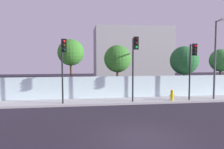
{
  "coord_description": "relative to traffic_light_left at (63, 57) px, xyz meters",
  "views": [
    {
      "loc": [
        -2.69,
        -9.47,
        3.58
      ],
      "look_at": [
        -0.42,
        6.5,
        2.34
      ],
      "focal_mm": 36.54,
      "sensor_mm": 36.0,
      "label": 1
    }
  ],
  "objects": [
    {
      "name": "roadside_tree_leftmost",
      "position": [
        0.4,
        3.54,
        0.4
      ],
      "size": [
        2.25,
        2.25,
        5.1
      ],
      "color": "brown",
      "rests_on": "ground"
    },
    {
      "name": "roadside_tree_rightmost",
      "position": [
        14.32,
        3.54,
        -0.31
      ],
      "size": [
        2.12,
        2.12,
        4.32
      ],
      "color": "brown",
      "rests_on": "ground"
    },
    {
      "name": "fire_hydrant",
      "position": [
        8.34,
        0.68,
        -2.95
      ],
      "size": [
        0.44,
        0.26,
        0.86
      ],
      "color": "gold",
      "rests_on": "sidewalk"
    },
    {
      "name": "street_lamp_curbside",
      "position": [
        12.0,
        0.66,
        0.38
      ],
      "size": [
        0.84,
        2.09,
        6.32
      ],
      "color": "#4C4C51",
      "rests_on": "sidewalk"
    },
    {
      "name": "traffic_light_right",
      "position": [
        9.77,
        0.28,
        -0.17
      ],
      "size": [
        0.36,
        1.1,
        4.44
      ],
      "color": "black",
      "rests_on": "sidewalk"
    },
    {
      "name": "perimeter_wall",
      "position": [
        3.83,
        2.69,
        -2.5
      ],
      "size": [
        36.0,
        0.18,
        1.8
      ],
      "primitive_type": "cube",
      "color": "silver",
      "rests_on": "sidewalk"
    },
    {
      "name": "traffic_light_left",
      "position": [
        0.0,
        0.0,
        0.0
      ],
      "size": [
        0.47,
        1.63,
        4.65
      ],
      "color": "black",
      "rests_on": "sidewalk"
    },
    {
      "name": "low_building_distant",
      "position": [
        8.77,
        16.69,
        0.35
      ],
      "size": [
        10.91,
        6.0,
        7.8
      ],
      "primitive_type": "cube",
      "color": "#A5A5A5",
      "rests_on": "ground"
    },
    {
      "name": "roadside_tree_midright",
      "position": [
        10.67,
        3.54,
        -0.29
      ],
      "size": [
        2.62,
        2.62,
        4.58
      ],
      "color": "brown",
      "rests_on": "ground"
    },
    {
      "name": "ground_plane",
      "position": [
        3.83,
        -6.8,
        -3.55
      ],
      "size": [
        80.0,
        80.0,
        0.0
      ],
      "primitive_type": "plane",
      "color": "#26212C"
    },
    {
      "name": "roadside_tree_midleft",
      "position": [
        4.45,
        3.54,
        -0.14
      ],
      "size": [
        2.4,
        2.4,
        4.63
      ],
      "color": "brown",
      "rests_on": "ground"
    },
    {
      "name": "sidewalk",
      "position": [
        3.83,
        1.4,
        -3.48
      ],
      "size": [
        36.0,
        2.4,
        0.15
      ],
      "primitive_type": "cube",
      "color": "#ADADAD",
      "rests_on": "ground"
    },
    {
      "name": "traffic_light_center",
      "position": [
        5.13,
        0.04,
        0.14
      ],
      "size": [
        0.35,
        1.58,
        4.85
      ],
      "color": "black",
      "rests_on": "sidewalk"
    }
  ]
}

